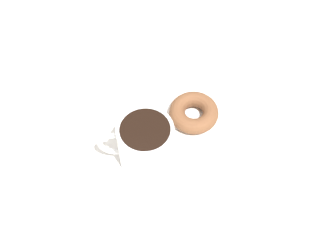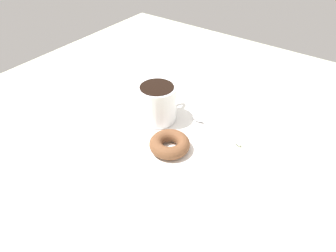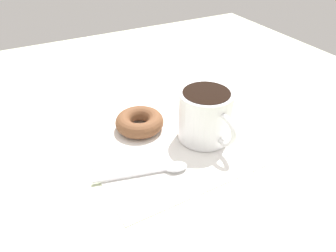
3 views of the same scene
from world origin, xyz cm
name	(u,v)px [view 1 (image 1 of 3)]	position (x,y,z in cm)	size (l,w,h in cm)	color
ground_plane	(162,129)	(0.00, 0.00, -1.00)	(120.00, 120.00, 2.00)	beige
napkin	(168,133)	(-1.20, 1.52, 0.15)	(29.68, 29.68, 0.30)	white
coffee_cup	(145,144)	(2.21, 7.07, 4.93)	(12.70, 9.26, 8.96)	white
donut	(194,113)	(-5.60, -2.10, 1.73)	(8.94, 8.94, 2.86)	brown
spoon	(126,104)	(6.90, -3.87, 0.70)	(4.93, 14.75, 0.90)	silver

